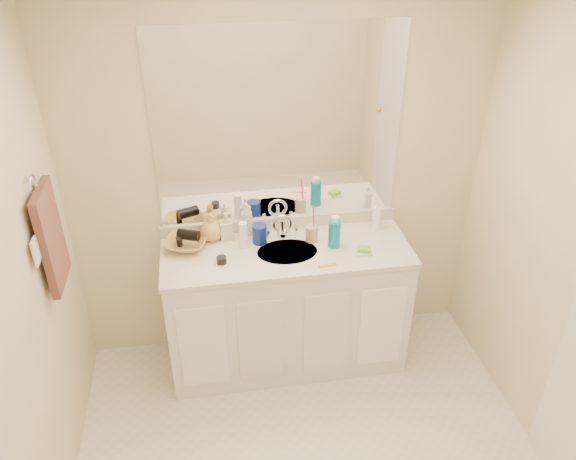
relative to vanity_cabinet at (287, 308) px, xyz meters
The scene contains 27 objects.
ceiling 2.23m from the vanity_cabinet, 90.00° to the right, with size 2.60×2.60×0.02m, color white.
wall_back 0.82m from the vanity_cabinet, 90.00° to the left, with size 2.60×0.02×2.40m, color beige.
wall_left 1.83m from the vanity_cabinet, 141.75° to the right, with size 0.02×2.60×2.40m, color beige.
vanity_cabinet is the anchor object (origin of this frame).
countertop 0.44m from the vanity_cabinet, ahead, with size 1.52×0.57×0.03m, color silver.
backsplash 0.56m from the vanity_cabinet, 90.00° to the left, with size 1.52×0.03×0.08m, color beige.
sink_basin 0.44m from the vanity_cabinet, 90.00° to the right, with size 0.37×0.37×0.02m, color #BAB5A3.
faucet 0.53m from the vanity_cabinet, 90.00° to the left, with size 0.02×0.02×0.11m, color silver.
mirror 1.17m from the vanity_cabinet, 90.00° to the left, with size 1.48×0.01×1.20m, color white.
blue_mug 0.55m from the vanity_cabinet, 144.41° to the left, with size 0.09×0.09×0.12m, color navy.
tan_cup 0.54m from the vanity_cabinet, 24.35° to the left, with size 0.08×0.08×0.10m, color tan.
toothbrush 0.64m from the vanity_cabinet, 23.14° to the left, with size 0.01×0.01×0.20m, color #E03B87.
mouthwash_bottle 0.62m from the vanity_cabinet, ahead, with size 0.07×0.07×0.18m, color #0C8597.
clear_pump_bottle 0.82m from the vanity_cabinet, 14.39° to the left, with size 0.06×0.06×0.15m, color white.
soap_dish 0.66m from the vanity_cabinet, 13.76° to the right, with size 0.09×0.07×0.01m, color silver.
green_soap 0.67m from the vanity_cabinet, 13.76° to the right, with size 0.07×0.05×0.03m, color #79BF2E.
orange_comb 0.54m from the vanity_cabinet, 44.93° to the right, with size 0.11×0.02×0.00m, color gold.
dark_jar 0.63m from the vanity_cabinet, 169.03° to the right, with size 0.06×0.06×0.04m, color black.
extra_white_bottle 0.60m from the vanity_cabinet, 162.96° to the left, with size 0.05×0.05×0.17m, color white.
soap_bottle_white 0.64m from the vanity_cabinet, 133.71° to the left, with size 0.08×0.08×0.22m, color silver.
soap_bottle_cream 0.68m from the vanity_cabinet, 150.66° to the left, with size 0.08×0.08×0.18m, color beige.
soap_bottle_yellow 0.73m from the vanity_cabinet, 156.05° to the left, with size 0.14×0.14×0.18m, color #D6AC53.
wicker_basket 0.78m from the vanity_cabinet, 168.38° to the left, with size 0.25×0.25×0.06m, color #B18F47.
hair_dryer 0.81m from the vanity_cabinet, 167.99° to the left, with size 0.07×0.07×0.13m, color black.
towel_ring 1.71m from the vanity_cabinet, 168.86° to the right, with size 0.11×0.11×0.01m, color silver.
hand_towel 1.52m from the vanity_cabinet, 168.69° to the right, with size 0.04×0.32×0.55m, color #442A24.
switch_plate 1.61m from the vanity_cabinet, 160.52° to the right, with size 0.01×0.09×0.13m, color white.
Camera 1 is at (-0.46, -1.79, 2.76)m, focal length 35.00 mm.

